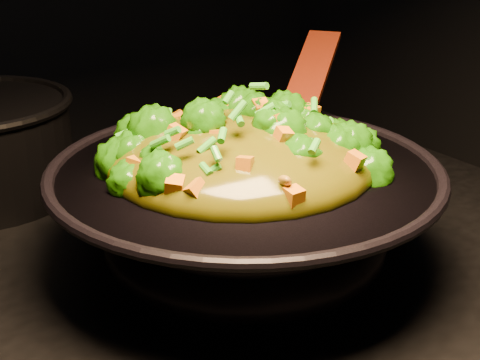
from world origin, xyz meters
TOP-DOWN VIEW (x-y plane):
  - wok at (0.11, -0.07)m, footprint 0.45×0.45m
  - stir_fry at (0.12, -0.05)m, footprint 0.37×0.37m
  - spatula at (0.24, -0.01)m, footprint 0.24×0.20m

SIDE VIEW (x-z plane):
  - wok at x=0.11m, z-range 0.90..1.02m
  - spatula at x=0.24m, z-range 1.01..1.13m
  - stir_fry at x=0.12m, z-range 1.02..1.13m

